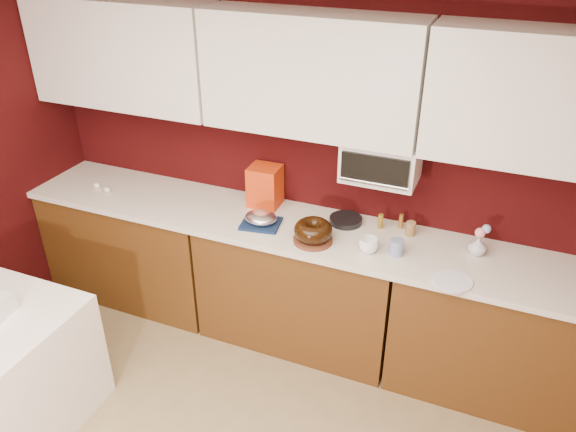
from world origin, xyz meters
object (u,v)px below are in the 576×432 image
(pandoro_box, at_px, (265,186))
(coffee_mug, at_px, (369,244))
(bundt_cake, at_px, (313,230))
(toaster_oven, at_px, (381,160))
(blue_jar, at_px, (397,247))
(flower_vase, at_px, (478,245))
(foil_ham_nest, at_px, (261,217))

(pandoro_box, distance_m, coffee_mug, 0.88)
(bundt_cake, bearing_deg, pandoro_box, 144.90)
(toaster_oven, height_order, pandoro_box, toaster_oven)
(blue_jar, height_order, flower_vase, flower_vase)
(toaster_oven, relative_size, blue_jar, 4.54)
(pandoro_box, relative_size, blue_jar, 2.84)
(foil_ham_nest, relative_size, coffee_mug, 1.92)
(foil_ham_nest, bearing_deg, blue_jar, -0.50)
(bundt_cake, height_order, coffee_mug, bundt_cake)
(pandoro_box, bearing_deg, bundt_cake, -36.94)
(toaster_oven, xyz_separation_m, bundt_cake, (-0.32, -0.31, -0.39))
(toaster_oven, distance_m, blue_jar, 0.53)
(blue_jar, relative_size, flower_vase, 0.76)
(flower_vase, bearing_deg, pandoro_box, 176.27)
(coffee_mug, bearing_deg, bundt_cake, -177.15)
(toaster_oven, xyz_separation_m, coffee_mug, (0.03, -0.29, -0.42))
(foil_ham_nest, distance_m, blue_jar, 0.89)
(toaster_oven, relative_size, foil_ham_nest, 2.13)
(bundt_cake, xyz_separation_m, flower_vase, (0.95, 0.24, -0.02))
(pandoro_box, bearing_deg, toaster_oven, -3.80)
(toaster_oven, relative_size, bundt_cake, 1.90)
(coffee_mug, bearing_deg, pandoro_box, 158.95)
(foil_ham_nest, distance_m, pandoro_box, 0.30)
(foil_ham_nest, distance_m, flower_vase, 1.34)
(coffee_mug, height_order, flower_vase, flower_vase)
(toaster_oven, bearing_deg, flower_vase, -5.94)
(bundt_cake, height_order, flower_vase, flower_vase)
(coffee_mug, bearing_deg, blue_jar, 12.75)
(flower_vase, bearing_deg, coffee_mug, -159.72)
(pandoro_box, bearing_deg, blue_jar, -17.69)
(pandoro_box, distance_m, flower_vase, 1.42)
(pandoro_box, relative_size, coffee_mug, 2.55)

